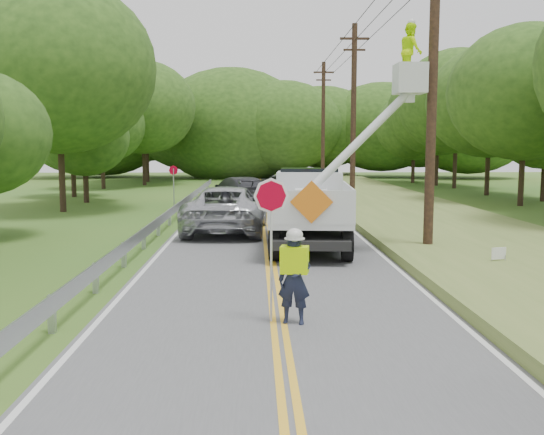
{
  "coord_description": "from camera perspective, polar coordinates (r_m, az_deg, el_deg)",
  "views": [
    {
      "loc": [
        -0.43,
        -9.68,
        3.34
      ],
      "look_at": [
        0.0,
        6.0,
        1.5
      ],
      "focal_mm": 39.94,
      "sensor_mm": 36.0,
      "label": 1
    }
  ],
  "objects": [
    {
      "name": "bucket_truck",
      "position": [
        21.1,
        4.15,
        1.91
      ],
      "size": [
        4.85,
        7.42,
        7.03
      ],
      "color": "black",
      "rests_on": "road"
    },
    {
      "name": "treeline_left",
      "position": [
        42.42,
        -15.74,
        10.18
      ],
      "size": [
        10.59,
        53.95,
        11.68
      ],
      "color": "#332319",
      "rests_on": "ground"
    },
    {
      "name": "stop_sign_permanent",
      "position": [
        32.17,
        -9.26,
        3.42
      ],
      "size": [
        0.44,
        0.28,
        2.37
      ],
      "color": "#A4A8AD",
      "rests_on": "ground"
    },
    {
      "name": "guardrail",
      "position": [
        25.01,
        -9.81,
        0.19
      ],
      "size": [
        0.18,
        48.0,
        0.77
      ],
      "color": "#A4A8AD",
      "rests_on": "ground"
    },
    {
      "name": "utility_poles",
      "position": [
        27.31,
        10.07,
        10.63
      ],
      "size": [
        1.6,
        43.3,
        10.0
      ],
      "color": "black",
      "rests_on": "ground"
    },
    {
      "name": "ground",
      "position": [
        10.25,
        0.94,
        -12.32
      ],
      "size": [
        140.0,
        140.0,
        0.0
      ],
      "primitive_type": "plane",
      "color": "#2D5E20",
      "rests_on": "ground"
    },
    {
      "name": "suv_silver",
      "position": [
        23.82,
        -4.25,
        0.82
      ],
      "size": [
        3.31,
        6.59,
        1.79
      ],
      "primitive_type": "imported",
      "rotation": [
        0.0,
        0.0,
        3.09
      ],
      "color": "#B6B7BE",
      "rests_on": "road"
    },
    {
      "name": "treeline_horizon",
      "position": [
        65.94,
        -0.8,
        8.56
      ],
      "size": [
        55.51,
        14.24,
        12.55
      ],
      "color": "#254416",
      "rests_on": "ground"
    },
    {
      "name": "treeline_right",
      "position": [
        39.03,
        22.88,
        10.52
      ],
      "size": [
        11.53,
        51.96,
        11.29
      ],
      "color": "#332319",
      "rests_on": "ground"
    },
    {
      "name": "suv_darkgrey",
      "position": [
        33.58,
        -3.17,
        2.45
      ],
      "size": [
        4.46,
        6.29,
        1.69
      ],
      "primitive_type": "imported",
      "rotation": [
        0.0,
        0.0,
        3.54
      ],
      "color": "#35363B",
      "rests_on": "road"
    },
    {
      "name": "road",
      "position": [
        23.92,
        -0.53,
        -1.31
      ],
      "size": [
        7.2,
        96.0,
        0.03
      ],
      "color": "#555558",
      "rests_on": "ground"
    },
    {
      "name": "flagger",
      "position": [
        11.37,
        2.05,
        -5.19
      ],
      "size": [
        1.1,
        0.51,
        2.74
      ],
      "color": "#191E33",
      "rests_on": "road"
    },
    {
      "name": "tall_grass_verge",
      "position": [
        25.06,
        15.93,
        -0.89
      ],
      "size": [
        7.0,
        96.0,
        0.3
      ],
      "primitive_type": "cube",
      "color": "olive",
      "rests_on": "ground"
    },
    {
      "name": "yard_sign",
      "position": [
        17.34,
        20.59,
        -3.27
      ],
      "size": [
        0.44,
        0.17,
        0.66
      ],
      "color": "white",
      "rests_on": "ground"
    }
  ]
}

